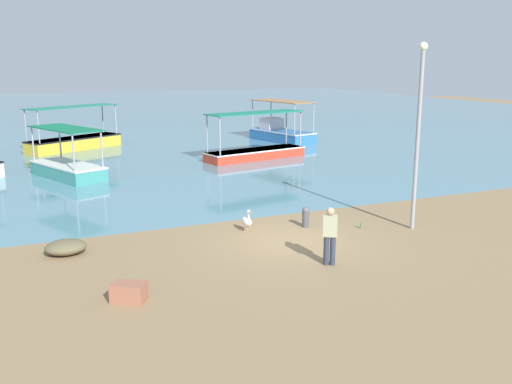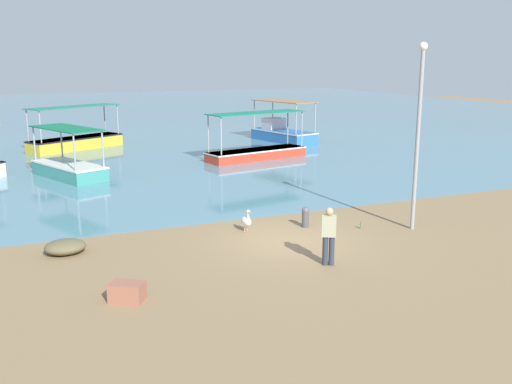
# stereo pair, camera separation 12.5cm
# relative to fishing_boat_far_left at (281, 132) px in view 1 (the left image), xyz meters

# --- Properties ---
(ground) EXTENTS (120.00, 120.00, 0.00)m
(ground) POSITION_rel_fishing_boat_far_left_xyz_m (-10.12, -21.44, -0.65)
(ground) COLOR olive
(harbor_water) EXTENTS (110.00, 90.00, 0.00)m
(harbor_water) POSITION_rel_fishing_boat_far_left_xyz_m (-10.12, 26.56, -0.64)
(harbor_water) COLOR teal
(harbor_water) RESTS_ON ground
(fishing_boat_far_left) EXTENTS (3.19, 5.64, 2.91)m
(fishing_boat_far_left) POSITION_rel_fishing_boat_far_left_xyz_m (0.00, 0.00, 0.00)
(fishing_boat_far_left) COLOR #2D6AB3
(fishing_boat_far_left) RESTS_ON harbor_water
(fishing_boat_center) EXTENTS (6.56, 2.97, 2.75)m
(fishing_boat_center) POSITION_rel_fishing_boat_far_left_xyz_m (-4.79, -6.38, -0.14)
(fishing_boat_center) COLOR red
(fishing_boat_center) RESTS_ON harbor_water
(fishing_boat_far_right) EXTENTS (6.43, 4.63, 2.82)m
(fishing_boat_far_right) POSITION_rel_fishing_boat_far_left_xyz_m (-14.25, 1.66, -0.07)
(fishing_boat_far_right) COLOR gold
(fishing_boat_far_right) RESTS_ON harbor_water
(fishing_boat_near_right) EXTENTS (3.39, 4.98, 2.49)m
(fishing_boat_near_right) POSITION_rel_fishing_boat_far_left_xyz_m (-15.62, -7.83, -0.13)
(fishing_boat_near_right) COLOR teal
(fishing_boat_near_right) RESTS_ON harbor_water
(pelican) EXTENTS (0.32, 0.81, 0.80)m
(pelican) POSITION_rel_fishing_boat_far_left_xyz_m (-11.02, -19.90, -0.27)
(pelican) COLOR #E0997A
(pelican) RESTS_ON ground
(lamp_post) EXTENTS (0.28, 0.28, 6.30)m
(lamp_post) POSITION_rel_fishing_boat_far_left_xyz_m (-5.60, -21.88, 2.87)
(lamp_post) COLOR gray
(lamp_post) RESTS_ON ground
(mooring_bollard) EXTENTS (0.26, 0.26, 0.73)m
(mooring_bollard) POSITION_rel_fishing_boat_far_left_xyz_m (-8.91, -20.23, -0.26)
(mooring_bollard) COLOR #47474C
(mooring_bollard) RESTS_ON ground
(fisherman_standing) EXTENTS (0.46, 0.39, 1.69)m
(fisherman_standing) POSITION_rel_fishing_boat_far_left_xyz_m (-10.11, -23.85, 0.26)
(fisherman_standing) COLOR #2D3341
(fisherman_standing) RESTS_ON ground
(net_pile) EXTENTS (1.23, 1.04, 0.44)m
(net_pile) POSITION_rel_fishing_boat_far_left_xyz_m (-16.92, -19.87, -0.43)
(net_pile) COLOR brown
(net_pile) RESTS_ON ground
(cargo_crate) EXTENTS (0.96, 0.88, 0.47)m
(cargo_crate) POSITION_rel_fishing_boat_far_left_xyz_m (-15.87, -24.11, -0.41)
(cargo_crate) COLOR #955A44
(cargo_crate) RESTS_ON ground
(glass_bottle) EXTENTS (0.07, 0.07, 0.27)m
(glass_bottle) POSITION_rel_fishing_boat_far_left_xyz_m (-7.23, -21.17, -0.54)
(glass_bottle) COLOR #3F7F4C
(glass_bottle) RESTS_ON ground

